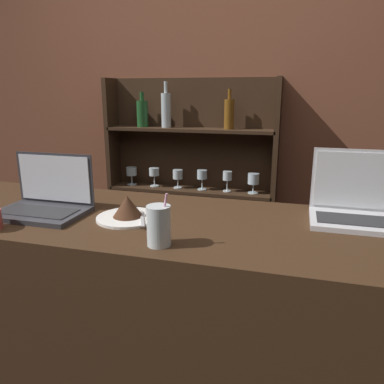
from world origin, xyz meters
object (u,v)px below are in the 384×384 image
laptop_near (45,200)px  cake_plate (128,210)px  water_glass (159,226)px  laptop_far (353,205)px

laptop_near → cake_plate: laptop_near is taller
laptop_near → water_glass: size_ratio=2.04×
laptop_far → laptop_near: bearing=-168.8°
cake_plate → water_glass: water_glass is taller
laptop_near → water_glass: laptop_near is taller
cake_plate → water_glass: size_ratio=1.39×
laptop_near → laptop_far: laptop_far is taller
laptop_far → water_glass: (-0.59, -0.40, 0.01)m
laptop_far → water_glass: 0.71m
laptop_far → cake_plate: bearing=-165.3°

